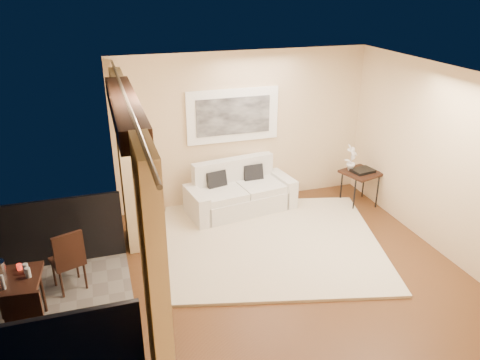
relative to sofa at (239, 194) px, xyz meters
name	(u,v)px	position (x,y,z in m)	size (l,w,h in m)	color
floor	(298,273)	(0.21, -2.09, -0.31)	(5.00, 5.00, 0.00)	#573319
room_shell	(125,108)	(-1.92, -2.09, 2.21)	(5.00, 6.40, 5.00)	white
balcony	(43,309)	(-3.09, -2.09, -0.14)	(1.81, 2.60, 1.17)	#605B56
curtains	(136,208)	(-1.90, -2.09, 1.02)	(0.16, 4.80, 2.64)	tan
artwork	(233,116)	(0.01, 0.38, 1.31)	(1.62, 0.07, 0.92)	white
rug	(268,242)	(0.09, -1.22, -0.29)	(3.37, 2.93, 0.04)	beige
sofa	(239,194)	(0.00, 0.00, 0.00)	(1.95, 1.06, 0.89)	silver
side_table	(361,175)	(2.14, -0.40, 0.25)	(0.71, 0.71, 0.63)	black
tray	(363,171)	(2.16, -0.42, 0.34)	(0.38, 0.28, 0.05)	black
orchid	(351,158)	(1.98, -0.30, 0.55)	(0.25, 0.17, 0.48)	white
bistro_table	(13,284)	(-3.33, -2.14, 0.30)	(0.63, 0.63, 0.70)	black
balcony_chair_far	(68,257)	(-2.77, -1.56, 0.19)	(0.49, 0.49, 0.88)	black
balcony_chair_near	(24,328)	(-3.18, -2.81, 0.19)	(0.41, 0.42, 0.88)	black
candle	(19,267)	(-3.27, -1.99, 0.42)	(0.06, 0.06, 0.07)	red
vase	(3,282)	(-3.38, -2.34, 0.48)	(0.04, 0.04, 0.18)	silver
glass_a	(28,273)	(-3.15, -2.18, 0.45)	(0.06, 0.06, 0.12)	silver
glass_b	(26,268)	(-3.18, -2.08, 0.45)	(0.06, 0.06, 0.12)	silver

